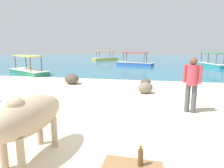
{
  "coord_description": "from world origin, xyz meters",
  "views": [
    {
      "loc": [
        1.2,
        -4.26,
        1.98
      ],
      "look_at": [
        -0.24,
        3.0,
        0.55
      ],
      "focal_mm": 32.03,
      "sensor_mm": 36.0,
      "label": 1
    }
  ],
  "objects": [
    {
      "name": "person_standing",
      "position": [
        2.36,
        1.73,
        0.99
      ],
      "size": [
        0.49,
        0.32,
        1.62
      ],
      "rotation": [
        0.0,
        0.0,
        1.25
      ],
      "color": "#4C4C51",
      "rests_on": "sand_beach"
    },
    {
      "name": "boat_green",
      "position": [
        -7.17,
        8.12,
        0.29
      ],
      "size": [
        3.77,
        2.81,
        1.29
      ],
      "rotation": [
        0.0,
        0.0,
        2.63
      ],
      "color": "#338E66",
      "rests_on": "water_surface"
    },
    {
      "name": "bottle",
      "position": [
        1.11,
        -1.92,
        0.59
      ],
      "size": [
        0.07,
        0.07,
        0.3
      ],
      "color": "brown",
      "rests_on": "low_bench_table"
    },
    {
      "name": "boat_yellow",
      "position": [
        -5.08,
        22.44,
        0.29
      ],
      "size": [
        3.39,
        3.44,
        1.29
      ],
      "rotation": [
        0.0,
        0.0,
        0.8
      ],
      "color": "gold",
      "rests_on": "water_surface"
    },
    {
      "name": "boat_blue",
      "position": [
        -0.46,
        15.8,
        0.29
      ],
      "size": [
        3.85,
        2.16,
        1.29
      ],
      "rotation": [
        0.0,
        0.0,
        2.85
      ],
      "color": "#3866B7",
      "rests_on": "water_surface"
    },
    {
      "name": "cow",
      "position": [
        -0.81,
        -1.42,
        0.8
      ],
      "size": [
        0.77,
        2.06,
        1.16
      ],
      "rotation": [
        0.0,
        0.0,
        4.61
      ],
      "color": "tan",
      "rests_on": "sand_beach"
    },
    {
      "name": "water_surface",
      "position": [
        0.0,
        22.0,
        0.0
      ],
      "size": [
        60.0,
        36.0,
        0.03
      ],
      "primitive_type": "cube",
      "color": "teal",
      "rests_on": "ground"
    },
    {
      "name": "boat_teal",
      "position": [
        6.73,
        15.97,
        0.29
      ],
      "size": [
        2.44,
        3.84,
        1.29
      ],
      "rotation": [
        0.0,
        0.0,
        1.95
      ],
      "color": "teal",
      "rests_on": "water_surface"
    },
    {
      "name": "sand_beach",
      "position": [
        0.0,
        0.0,
        0.02
      ],
      "size": [
        18.0,
        14.0,
        0.04
      ],
      "primitive_type": "cube",
      "color": "beige",
      "rests_on": "ground"
    },
    {
      "name": "shore_rock_medium",
      "position": [
        0.98,
        3.89,
        0.27
      ],
      "size": [
        0.79,
        0.75,
        0.46
      ],
      "primitive_type": "ellipsoid",
      "rotation": [
        0.0,
        0.0,
        0.54
      ],
      "color": "gray",
      "rests_on": "sand_beach"
    },
    {
      "name": "shore_rock_small",
      "position": [
        -2.8,
        5.25,
        0.3
      ],
      "size": [
        1.09,
        1.06,
        0.53
      ],
      "primitive_type": "ellipsoid",
      "rotation": [
        0.0,
        0.0,
        2.46
      ],
      "color": "brown",
      "rests_on": "sand_beach"
    },
    {
      "name": "shore_rock_large",
      "position": [
        0.94,
        5.56,
        0.21
      ],
      "size": [
        0.61,
        0.68,
        0.34
      ],
      "primitive_type": "ellipsoid",
      "rotation": [
        0.0,
        0.0,
        1.38
      ],
      "color": "brown",
      "rests_on": "sand_beach"
    }
  ]
}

